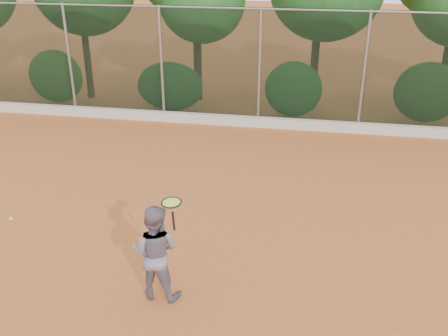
# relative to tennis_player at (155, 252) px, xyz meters

# --- Properties ---
(ground) EXTENTS (80.00, 80.00, 0.00)m
(ground) POSITION_rel_tennis_player_xyz_m (0.68, 1.34, -0.81)
(ground) COLOR #BB602C
(ground) RESTS_ON ground
(concrete_curb) EXTENTS (24.00, 0.20, 0.30)m
(concrete_curb) POSITION_rel_tennis_player_xyz_m (0.68, 8.16, -0.66)
(concrete_curb) COLOR beige
(concrete_curb) RESTS_ON ground
(tennis_player) EXTENTS (0.82, 0.66, 1.62)m
(tennis_player) POSITION_rel_tennis_player_xyz_m (0.00, 0.00, 0.00)
(tennis_player) COLOR slate
(tennis_player) RESTS_ON ground
(chainlink_fence) EXTENTS (24.09, 0.09, 3.50)m
(chainlink_fence) POSITION_rel_tennis_player_xyz_m (0.68, 8.34, 1.05)
(chainlink_fence) COLOR black
(chainlink_fence) RESTS_ON ground
(tennis_racket) EXTENTS (0.42, 0.42, 0.54)m
(tennis_racket) POSITION_rel_tennis_player_xyz_m (0.32, -0.03, 0.90)
(tennis_racket) COLOR black
(tennis_racket) RESTS_ON ground
(tennis_ball_in_flight) EXTENTS (0.06, 0.06, 0.06)m
(tennis_ball_in_flight) POSITION_rel_tennis_player_xyz_m (-2.05, -0.45, 0.66)
(tennis_ball_in_flight) COLOR #DDF938
(tennis_ball_in_flight) RESTS_ON ground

